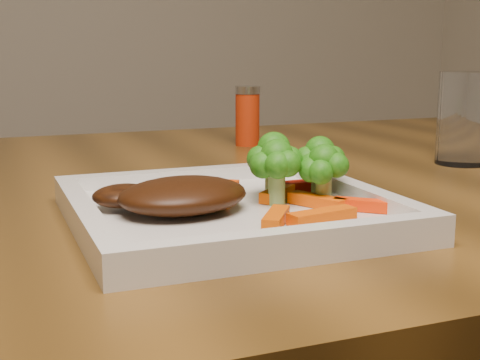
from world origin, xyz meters
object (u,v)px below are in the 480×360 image
object	(u,v)px
plate	(229,215)
spice_shaker	(247,116)
steak	(183,195)
drinking_glass	(463,118)

from	to	relation	value
plate	spice_shaker	xyz separation A→B (m)	(0.19, 0.42, 0.04)
steak	spice_shaker	world-z (taller)	spice_shaker
steak	spice_shaker	xyz separation A→B (m)	(0.23, 0.42, 0.02)
plate	steak	size ratio (longest dim) A/B	2.34
plate	spice_shaker	world-z (taller)	spice_shaker
drinking_glass	plate	bearing A→B (deg)	-156.93
steak	drinking_glass	distance (m)	0.46
spice_shaker	drinking_glass	xyz separation A→B (m)	(0.20, -0.26, 0.01)
spice_shaker	plate	bearing A→B (deg)	-113.94
plate	spice_shaker	distance (m)	0.46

